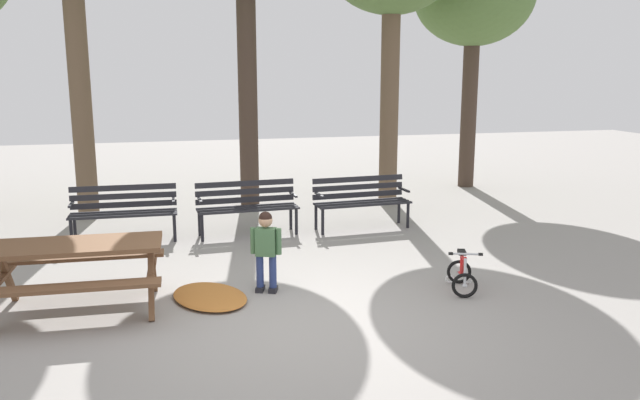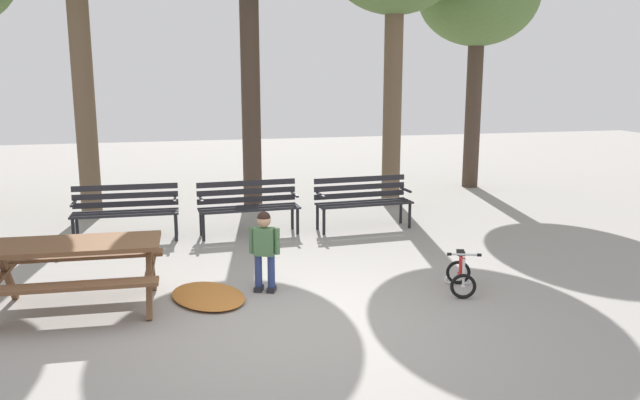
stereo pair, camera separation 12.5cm
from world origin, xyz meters
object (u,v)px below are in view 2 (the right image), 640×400
object	(u,v)px
park_bench_left	(248,203)
child_standing	(264,245)
park_bench_right	(362,198)
park_bench_far_left	(126,208)
picnic_table	(76,258)
kids_bicycle	(461,275)

from	to	relation	value
park_bench_left	child_standing	bearing A→B (deg)	-92.92
park_bench_left	park_bench_right	world-z (taller)	same
park_bench_far_left	park_bench_left	bearing A→B (deg)	-2.20
park_bench_right	child_standing	world-z (taller)	child_standing
picnic_table	park_bench_left	distance (m)	3.66
park_bench_right	kids_bicycle	bearing A→B (deg)	-85.77
picnic_table	park_bench_right	bearing A→B (deg)	34.66
park_bench_right	child_standing	distance (m)	3.42
picnic_table	child_standing	size ratio (longest dim) A/B	1.88
picnic_table	child_standing	xyz separation A→B (m)	(2.09, 0.11, -0.02)
park_bench_left	kids_bicycle	bearing A→B (deg)	-57.08
park_bench_left	park_bench_right	distance (m)	1.90
park_bench_left	child_standing	size ratio (longest dim) A/B	1.65
park_bench_left	kids_bicycle	distance (m)	3.95
picnic_table	kids_bicycle	xyz separation A→B (m)	(4.37, -0.41, -0.39)
park_bench_right	kids_bicycle	xyz separation A→B (m)	(0.24, -3.27, -0.31)
picnic_table	park_bench_far_left	size ratio (longest dim) A/B	1.15
park_bench_right	kids_bicycle	size ratio (longest dim) A/B	2.60
park_bench_left	child_standing	world-z (taller)	child_standing
child_standing	picnic_table	bearing A→B (deg)	-177.00
park_bench_right	park_bench_far_left	bearing A→B (deg)	178.34
park_bench_far_left	park_bench_right	size ratio (longest dim) A/B	0.99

